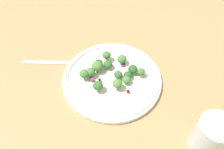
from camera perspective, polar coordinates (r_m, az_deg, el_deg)
ground_plane at (r=63.19cm, az=2.33°, el=-3.76°), size 180.00×180.00×2.00cm
plate at (r=63.01cm, az=-0.00°, el=-1.04°), size 26.29×26.29×1.70cm
dressing_pool at (r=62.66cm, az=0.00°, el=-0.79°), size 15.25×15.25×0.20cm
broccoli_floret_0 at (r=62.60cm, az=-3.56°, el=2.04°), size 2.94×2.94×2.98cm
broccoli_floret_1 at (r=59.03cm, az=1.35°, el=-2.26°), size 2.50×2.50×2.53cm
broccoli_floret_2 at (r=65.18cm, az=-1.33°, el=4.70°), size 2.41×2.41×2.44cm
broccoli_floret_3 at (r=58.80cm, az=-3.45°, el=-2.73°), size 2.57×2.57×2.61cm
broccoli_floret_4 at (r=61.68cm, az=3.83°, el=-0.14°), size 2.14×2.14×2.16cm
broccoli_floret_5 at (r=63.76cm, az=-0.96°, el=2.42°), size 2.41×2.41×2.44cm
broccoli_floret_6 at (r=61.51cm, az=-6.72°, el=0.17°), size 2.55×2.55×2.59cm
broccoli_floret_7 at (r=61.82cm, az=-5.18°, el=0.65°), size 2.38×2.38×2.41cm
broccoli_floret_8 at (r=62.54cm, az=7.05°, el=0.66°), size 2.12×2.12×2.15cm
broccoli_floret_9 at (r=62.77cm, az=5.04°, el=1.27°), size 2.50×2.50×2.53cm
broccoli_floret_10 at (r=64.71cm, az=2.41°, el=3.73°), size 2.57×2.57×2.60cm
broccoli_floret_11 at (r=61.61cm, az=1.50°, el=-0.05°), size 2.22×2.22×2.25cm
broccoli_floret_12 at (r=60.68cm, az=3.52°, el=-1.31°), size 2.16×2.16×2.19cm
broccoli_floret_13 at (r=64.22cm, az=-3.24°, el=2.78°), size 2.18×2.18×2.21cm
cranberry_0 at (r=59.40cm, az=3.87°, el=-4.05°), size 0.86×0.86×0.86cm
cranberry_1 at (r=64.27cm, az=4.54°, el=1.66°), size 0.73×0.73×0.73cm
cranberry_2 at (r=61.34cm, az=-3.00°, el=-1.26°), size 0.71×0.71×0.71cm
onion_bit_0 at (r=64.83cm, az=-3.32°, el=2.07°), size 1.51×1.45×0.60cm
onion_bit_1 at (r=65.00cm, az=2.71°, el=2.36°), size 1.40×1.17×0.37cm
onion_bit_2 at (r=66.14cm, az=2.55°, el=3.29°), size 1.36×1.38×0.35cm
onion_bit_3 at (r=61.86cm, az=-4.88°, el=-1.08°), size 1.63×1.45×0.47cm
fork at (r=69.19cm, az=-12.63°, el=2.88°), size 3.72×18.69×0.50cm
water_glass at (r=54.20cm, az=22.59°, el=-13.56°), size 7.09×7.09×9.88cm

